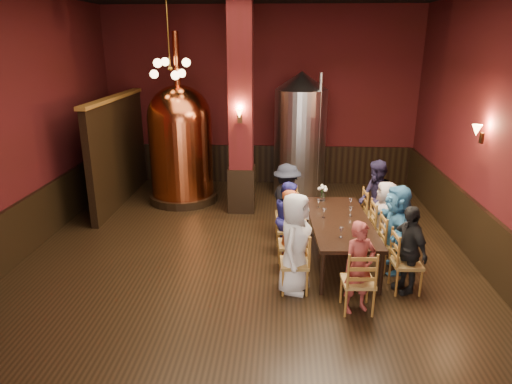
# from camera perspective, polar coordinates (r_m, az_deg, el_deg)

# --- Properties ---
(room) EXTENTS (10.00, 10.02, 4.50)m
(room) POSITION_cam_1_polar(r_m,az_deg,el_deg) (7.05, -1.52, 6.87)
(room) COLOR black
(room) RESTS_ON ground
(wainscot_right) EXTENTS (0.08, 9.90, 1.00)m
(wainscot_right) POSITION_cam_1_polar(r_m,az_deg,el_deg) (8.29, 27.20, -6.17)
(wainscot_right) COLOR black
(wainscot_right) RESTS_ON ground
(wainscot_back) EXTENTS (7.90, 0.08, 1.00)m
(wainscot_back) POSITION_cam_1_polar(r_m,az_deg,el_deg) (12.27, 0.52, 3.53)
(wainscot_back) COLOR black
(wainscot_back) RESTS_ON ground
(wainscot_left) EXTENTS (0.08, 9.90, 1.00)m
(wainscot_left) POSITION_cam_1_polar(r_m,az_deg,el_deg) (8.84, -28.01, -4.80)
(wainscot_left) COLOR black
(wainscot_left) RESTS_ON ground
(column) EXTENTS (0.58, 0.58, 4.50)m
(column) POSITION_cam_1_polar(r_m,az_deg,el_deg) (9.83, -1.88, 10.18)
(column) COLOR #470F13
(column) RESTS_ON ground
(partition) EXTENTS (0.22, 3.50, 2.40)m
(partition) POSITION_cam_1_polar(r_m,az_deg,el_deg) (11.05, -16.82, 4.79)
(partition) COLOR black
(partition) RESTS_ON ground
(pendant_cluster) EXTENTS (0.90, 0.90, 1.70)m
(pendant_cluster) POSITION_cam_1_polar(r_m,az_deg,el_deg) (10.09, -10.69, 14.95)
(pendant_cluster) COLOR #A57226
(pendant_cluster) RESTS_ON room
(sconce_wall) EXTENTS (0.20, 0.20, 0.36)m
(sconce_wall) POSITION_cam_1_polar(r_m,az_deg,el_deg) (8.49, 26.44, 6.60)
(sconce_wall) COLOR black
(sconce_wall) RESTS_ON room
(sconce_column) EXTENTS (0.20, 0.20, 0.36)m
(sconce_column) POSITION_cam_1_polar(r_m,az_deg,el_deg) (9.54, -2.04, 9.62)
(sconce_column) COLOR black
(sconce_column) RESTS_ON column
(dining_table) EXTENTS (1.14, 2.45, 0.75)m
(dining_table) POSITION_cam_1_polar(r_m,az_deg,el_deg) (7.93, 10.45, -3.91)
(dining_table) COLOR black
(dining_table) RESTS_ON ground
(chair_0) EXTENTS (0.49, 0.49, 0.92)m
(chair_0) POSITION_cam_1_polar(r_m,az_deg,el_deg) (7.02, 4.82, -8.81)
(chair_0) COLOR #956325
(chair_0) RESTS_ON ground
(person_0) EXTENTS (0.70, 0.88, 1.56)m
(person_0) POSITION_cam_1_polar(r_m,az_deg,el_deg) (6.87, 4.89, -6.42)
(person_0) COLOR silver
(person_0) RESTS_ON ground
(chair_1) EXTENTS (0.49, 0.49, 0.92)m
(chair_1) POSITION_cam_1_polar(r_m,az_deg,el_deg) (7.62, 4.43, -6.50)
(chair_1) COLOR #956325
(chair_1) RESTS_ON ground
(person_1) EXTENTS (0.46, 0.58, 1.40)m
(person_1) POSITION_cam_1_polar(r_m,az_deg,el_deg) (7.52, 4.47, -4.83)
(person_1) COLOR #9A3E1A
(person_1) RESTS_ON ground
(chair_2) EXTENTS (0.49, 0.49, 0.92)m
(chair_2) POSITION_cam_1_polar(r_m,az_deg,el_deg) (8.22, 4.10, -4.55)
(chair_2) COLOR #956325
(chair_2) RESTS_ON ground
(person_2) EXTENTS (0.42, 0.69, 1.33)m
(person_2) POSITION_cam_1_polar(r_m,az_deg,el_deg) (8.14, 4.13, -3.23)
(person_2) COLOR navy
(person_2) RESTS_ON ground
(chair_3) EXTENTS (0.49, 0.49, 0.92)m
(chair_3) POSITION_cam_1_polar(r_m,az_deg,el_deg) (8.84, 3.82, -2.85)
(chair_3) COLOR #956325
(chair_3) RESTS_ON ground
(person_3) EXTENTS (0.89, 1.09, 1.47)m
(person_3) POSITION_cam_1_polar(r_m,az_deg,el_deg) (8.74, 3.85, -1.18)
(person_3) COLOR black
(person_3) RESTS_ON ground
(chair_4) EXTENTS (0.49, 0.49, 0.92)m
(chair_4) POSITION_cam_1_polar(r_m,az_deg,el_deg) (7.35, 18.29, -8.41)
(chair_4) COLOR #956325
(chair_4) RESTS_ON ground
(person_4) EXTENTS (0.61, 0.88, 1.38)m
(person_4) POSITION_cam_1_polar(r_m,az_deg,el_deg) (7.25, 18.47, -6.78)
(person_4) COLOR black
(person_4) RESTS_ON ground
(chair_5) EXTENTS (0.49, 0.49, 0.92)m
(chair_5) POSITION_cam_1_polar(r_m,az_deg,el_deg) (7.93, 16.85, -6.25)
(chair_5) COLOR #956325
(chair_5) RESTS_ON ground
(person_5) EXTENTS (0.44, 1.38, 1.49)m
(person_5) POSITION_cam_1_polar(r_m,az_deg,el_deg) (7.82, 17.04, -4.36)
(person_5) COLOR teal
(person_5) RESTS_ON ground
(chair_6) EXTENTS (0.49, 0.49, 0.92)m
(chair_6) POSITION_cam_1_polar(r_m,az_deg,el_deg) (8.51, 15.64, -4.41)
(chair_6) COLOR #956325
(chair_6) RESTS_ON ground
(person_6) EXTENTS (0.45, 0.67, 1.33)m
(person_6) POSITION_cam_1_polar(r_m,az_deg,el_deg) (8.43, 15.76, -3.11)
(person_6) COLOR #B3A39E
(person_6) RESTS_ON ground
(chair_7) EXTENTS (0.49, 0.49, 0.92)m
(chair_7) POSITION_cam_1_polar(r_m,az_deg,el_deg) (9.11, 14.57, -2.77)
(chair_7) COLOR #956325
(chair_7) RESTS_ON ground
(person_7) EXTENTS (0.49, 0.80, 1.53)m
(person_7) POSITION_cam_1_polar(r_m,az_deg,el_deg) (9.00, 14.72, -0.96)
(person_7) COLOR #201B36
(person_7) RESTS_ON ground
(chair_8) EXTENTS (0.49, 0.49, 0.92)m
(chair_8) POSITION_cam_1_polar(r_m,az_deg,el_deg) (6.66, 12.64, -10.81)
(chair_8) COLOR #956325
(chair_8) RESTS_ON ground
(person_8) EXTENTS (0.58, 0.49, 1.35)m
(person_8) POSITION_cam_1_polar(r_m,az_deg,el_deg) (6.56, 12.77, -9.19)
(person_8) COLOR maroon
(person_8) RESTS_ON ground
(copper_kettle) EXTENTS (1.66, 1.66, 3.85)m
(copper_kettle) POSITION_cam_1_polar(r_m,az_deg,el_deg) (10.77, -9.38, 6.11)
(copper_kettle) COLOR black
(copper_kettle) RESTS_ON ground
(steel_vessel) EXTENTS (1.41, 1.41, 2.98)m
(steel_vessel) POSITION_cam_1_polar(r_m,az_deg,el_deg) (11.08, 5.55, 7.08)
(steel_vessel) COLOR #B2B2B7
(steel_vessel) RESTS_ON ground
(rose_vase) EXTENTS (0.19, 0.19, 0.32)m
(rose_vase) POSITION_cam_1_polar(r_m,az_deg,el_deg) (8.74, 8.36, 0.20)
(rose_vase) COLOR white
(rose_vase) RESTS_ON dining_table
(wine_glass_0) EXTENTS (0.07, 0.07, 0.17)m
(wine_glass_0) POSITION_cam_1_polar(r_m,az_deg,el_deg) (8.09, 11.74, -2.42)
(wine_glass_0) COLOR white
(wine_glass_0) RESTS_ON dining_table
(wine_glass_1) EXTENTS (0.07, 0.07, 0.17)m
(wine_glass_1) POSITION_cam_1_polar(r_m,az_deg,el_deg) (8.52, 11.72, -1.35)
(wine_glass_1) COLOR white
(wine_glass_1) RESTS_ON dining_table
(wine_glass_2) EXTENTS (0.07, 0.07, 0.17)m
(wine_glass_2) POSITION_cam_1_polar(r_m,az_deg,el_deg) (7.33, 13.07, -4.76)
(wine_glass_2) COLOR white
(wine_glass_2) RESTS_ON dining_table
(wine_glass_3) EXTENTS (0.07, 0.07, 0.17)m
(wine_glass_3) POSITION_cam_1_polar(r_m,az_deg,el_deg) (7.94, 8.48, -2.64)
(wine_glass_3) COLOR white
(wine_glass_3) RESTS_ON dining_table
(wine_glass_4) EXTENTS (0.07, 0.07, 0.17)m
(wine_glass_4) POSITION_cam_1_polar(r_m,az_deg,el_deg) (8.39, 7.83, -1.43)
(wine_glass_4) COLOR white
(wine_glass_4) RESTS_ON dining_table
(wine_glass_5) EXTENTS (0.07, 0.07, 0.17)m
(wine_glass_5) POSITION_cam_1_polar(r_m,az_deg,el_deg) (7.21, 10.57, -4.99)
(wine_glass_5) COLOR white
(wine_glass_5) RESTS_ON dining_table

